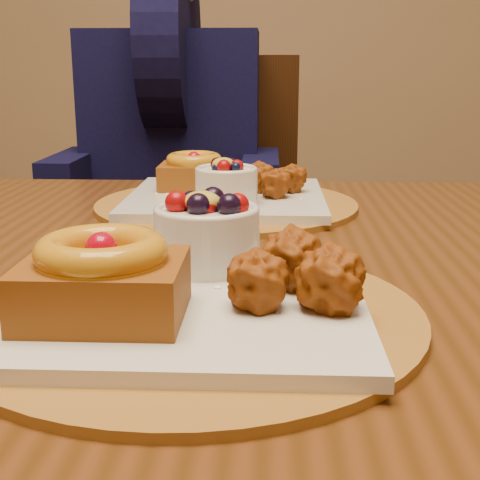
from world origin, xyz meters
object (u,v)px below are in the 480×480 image
at_px(place_setting_near, 188,283).
at_px(diner, 172,113).
at_px(dining_table, 215,311).
at_px(chair_far, 204,243).
at_px(place_setting_far, 225,193).

height_order(place_setting_near, diner, diner).
xyz_separation_m(place_setting_near, diner, (-0.16, 1.03, 0.07)).
height_order(dining_table, chair_far, chair_far).
bearing_deg(diner, chair_far, -4.56).
relative_size(place_setting_near, chair_far, 0.39).
bearing_deg(place_setting_far, dining_table, -89.39).
bearing_deg(chair_far, place_setting_near, -89.79).
height_order(dining_table, diner, diner).
distance_m(place_setting_near, diner, 1.04).
height_order(place_setting_near, place_setting_far, place_setting_near).
relative_size(dining_table, place_setting_near, 4.21).
height_order(dining_table, place_setting_near, place_setting_near).
xyz_separation_m(place_setting_far, chair_far, (-0.09, 0.59, -0.24)).
xyz_separation_m(place_setting_near, place_setting_far, (0.00, 0.43, -0.01)).
xyz_separation_m(chair_far, diner, (-0.07, 0.00, 0.31)).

